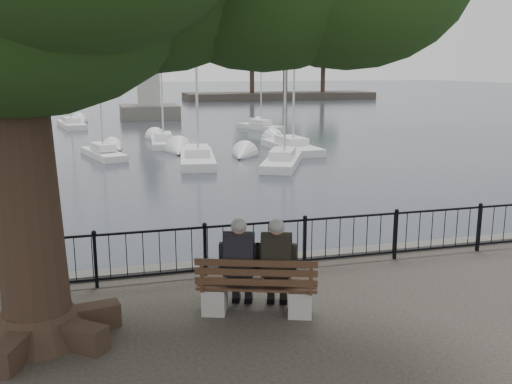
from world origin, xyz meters
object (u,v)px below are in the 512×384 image
object	(u,v)px
person_right	(277,269)
lion_monument	(149,97)
person_left	(240,268)
bench	(257,293)

from	to	relation	value
person_right	lion_monument	world-z (taller)	lion_monument
person_left	lion_monument	world-z (taller)	lion_monument
person_right	lion_monument	size ratio (longest dim) A/B	0.19
person_left	lion_monument	xyz separation A→B (m)	(2.73, 49.12, 0.32)
bench	person_left	bearing A→B (deg)	139.31
lion_monument	bench	bearing A→B (deg)	-92.90
person_right	lion_monument	bearing A→B (deg)	87.48
person_right	bench	bearing A→B (deg)	-179.89
bench	person_right	world-z (taller)	person_right
person_left	lion_monument	distance (m)	49.20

